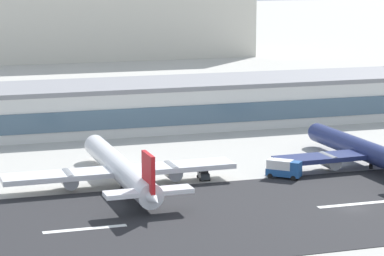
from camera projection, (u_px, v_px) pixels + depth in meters
ground_plane at (354, 209)px, 131.69m from camera, size 1400.00×1400.00×0.00m
runway_strip at (347, 205)px, 133.82m from camera, size 800.00×38.84×0.08m
runway_centreline_dash_3 at (85, 229)px, 121.69m from camera, size 12.00×1.20×0.01m
runway_centreline_dash_4 at (353, 204)px, 134.11m from camera, size 12.00×1.20×0.01m
terminal_building at (171, 103)px, 198.37m from camera, size 179.82×22.06×10.49m
distant_hotel_block at (109, 2)px, 337.75m from camera, size 113.51×27.23×43.97m
airliner_red_tail_gate_0 at (122, 170)px, 143.81m from camera, size 39.76×44.77×9.34m
airliner_gold_tail_gate_1 at (371, 153)px, 157.32m from camera, size 36.92×43.38×9.05m
service_baggage_tug_0 at (204, 174)px, 149.59m from camera, size 2.18×3.36×2.20m
service_box_truck_1 at (284, 168)px, 150.40m from camera, size 6.09×5.77×3.25m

